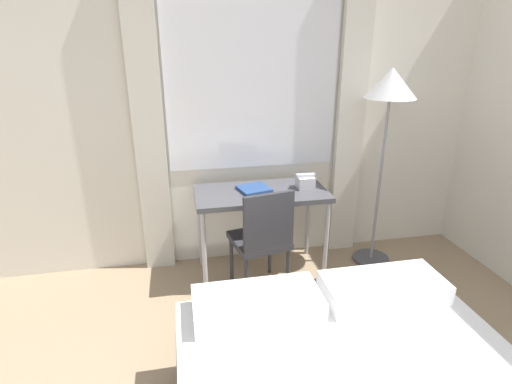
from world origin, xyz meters
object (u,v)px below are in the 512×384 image
telephone (305,182)px  book (254,189)px  desk_chair (262,236)px  standing_lamp (389,100)px  desk (261,199)px

telephone → book: size_ratio=0.54×
telephone → desk_chair: bearing=-144.6°
standing_lamp → telephone: bearing=179.1°
desk_chair → telephone: (0.42, 0.30, 0.30)m
desk_chair → book: 0.41m
standing_lamp → desk_chair: bearing=-165.1°
desk → standing_lamp: size_ratio=0.63×
standing_lamp → book: size_ratio=5.96×
desk_chair → telephone: 0.59m
desk_chair → standing_lamp: size_ratio=0.52×
desk → standing_lamp: bearing=-0.5°
book → standing_lamp: bearing=-1.9°
desk → desk_chair: bearing=-99.7°
desk → book: 0.10m
telephone → book: 0.42m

